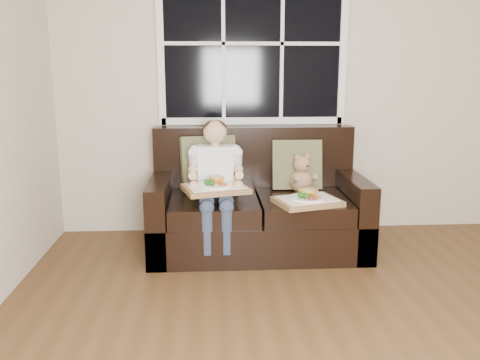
{
  "coord_description": "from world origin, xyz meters",
  "views": [
    {
      "loc": [
        -0.93,
        -1.97,
        1.46
      ],
      "look_at": [
        -0.7,
        1.85,
        0.6
      ],
      "focal_mm": 38.0,
      "sensor_mm": 36.0,
      "label": 1
    }
  ],
  "objects": [
    {
      "name": "pillow_left",
      "position": [
        -0.94,
        2.17,
        0.67
      ],
      "size": [
        0.48,
        0.3,
        0.46
      ],
      "rotation": [
        -0.21,
        0.0,
        0.22
      ],
      "color": "olive",
      "rests_on": "loveseat"
    },
    {
      "name": "loveseat",
      "position": [
        -0.55,
        2.02,
        0.31
      ],
      "size": [
        1.7,
        0.92,
        0.96
      ],
      "color": "black",
      "rests_on": "ground"
    },
    {
      "name": "teddy_bear",
      "position": [
        -0.18,
        2.07,
        0.58
      ],
      "size": [
        0.23,
        0.27,
        0.33
      ],
      "rotation": [
        0.0,
        0.0,
        0.37
      ],
      "color": "#A58757",
      "rests_on": "loveseat"
    },
    {
      "name": "tray_right",
      "position": [
        -0.2,
        1.67,
        0.48
      ],
      "size": [
        0.54,
        0.47,
        0.1
      ],
      "rotation": [
        0.0,
        0.0,
        0.29
      ],
      "color": "olive",
      "rests_on": "loveseat"
    },
    {
      "name": "pillow_right",
      "position": [
        -0.2,
        2.17,
        0.66
      ],
      "size": [
        0.42,
        0.2,
        0.42
      ],
      "rotation": [
        -0.21,
        0.0,
        -0.03
      ],
      "color": "olive",
      "rests_on": "loveseat"
    },
    {
      "name": "child",
      "position": [
        -0.88,
        1.89,
        0.66
      ],
      "size": [
        0.41,
        0.6,
        0.93
      ],
      "color": "white",
      "rests_on": "loveseat"
    },
    {
      "name": "room_walls",
      "position": [
        0.0,
        0.0,
        1.59
      ],
      "size": [
        4.52,
        5.02,
        2.71
      ],
      "color": "beige",
      "rests_on": "ground"
    },
    {
      "name": "tray_left",
      "position": [
        -0.89,
        1.73,
        0.58
      ],
      "size": [
        0.54,
        0.46,
        0.11
      ],
      "rotation": [
        0.0,
        0.0,
        0.26
      ],
      "color": "olive",
      "rests_on": "child"
    },
    {
      "name": "window_back",
      "position": [
        -0.55,
        2.48,
        1.65
      ],
      "size": [
        1.62,
        0.04,
        1.37
      ],
      "color": "black",
      "rests_on": "room_walls"
    }
  ]
}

